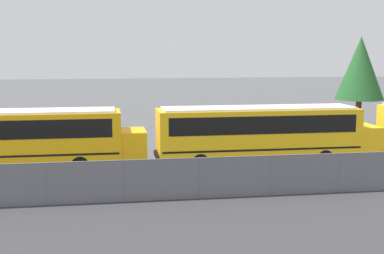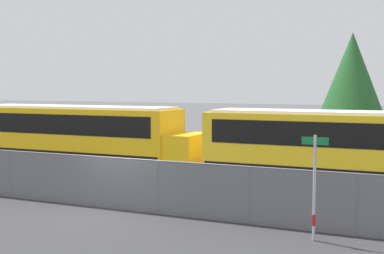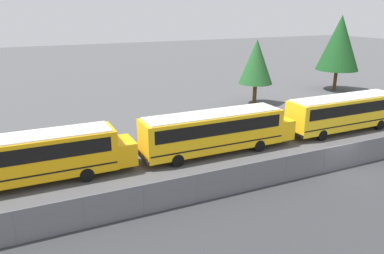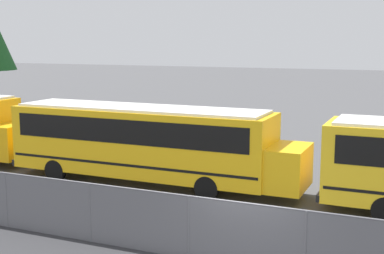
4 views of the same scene
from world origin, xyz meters
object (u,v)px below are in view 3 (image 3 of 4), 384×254
object	(u,v)px
tree_3	(339,43)
school_bus_3	(346,111)
school_bus_1	(30,156)
tree_1	(256,62)
school_bus_2	(216,129)

from	to	relation	value
tree_3	school_bus_3	bearing A→B (deg)	-132.49
school_bus_1	school_bus_3	distance (m)	25.47
school_bus_3	tree_1	size ratio (longest dim) A/B	1.69
school_bus_2	tree_1	distance (m)	16.18
school_bus_3	tree_1	world-z (taller)	tree_1
school_bus_1	school_bus_3	world-z (taller)	same
school_bus_1	school_bus_2	size ratio (longest dim) A/B	1.00
tree_1	school_bus_2	bearing A→B (deg)	-134.37
school_bus_3	school_bus_1	bearing A→B (deg)	179.13
school_bus_3	tree_3	world-z (taller)	tree_3
school_bus_3	tree_3	size ratio (longest dim) A/B	1.27
school_bus_2	tree_3	size ratio (longest dim) A/B	1.27
school_bus_2	school_bus_3	size ratio (longest dim) A/B	1.00
school_bus_1	tree_3	distance (m)	39.96
school_bus_3	tree_1	xyz separation A→B (m)	(-1.64, 11.51, 2.90)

